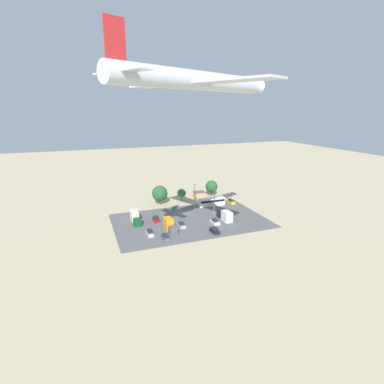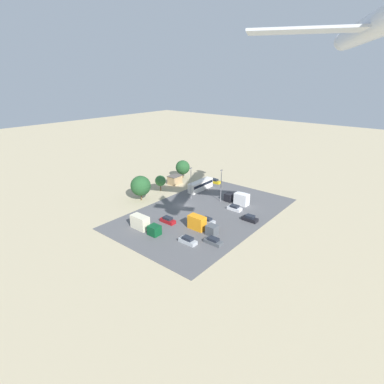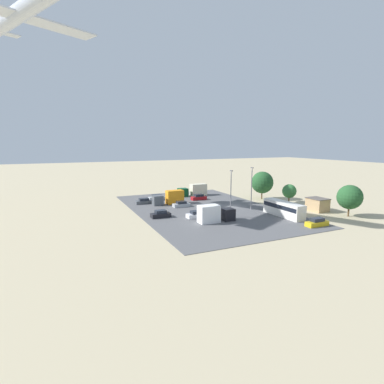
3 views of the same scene
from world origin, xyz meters
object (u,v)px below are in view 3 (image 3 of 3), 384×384
parked_car_4 (181,204)px  parked_car_5 (144,201)px  parked_car_2 (317,223)px  parked_truck_0 (194,190)px  bus (284,208)px  parked_car_3 (199,197)px  parked_truck_1 (170,198)px  parked_car_1 (196,215)px  airplane (21,12)px  shed_building (317,205)px  parked_car_6 (157,198)px  parked_truck_2 (214,214)px  parked_car_0 (161,214)px

parked_car_4 → parked_car_5: 10.80m
parked_car_2 → parked_truck_0: bearing=-169.8°
bus → parked_truck_0: 32.69m
parked_car_3 → parked_truck_1: (-2.17, 9.51, 0.95)m
parked_car_1 → airplane: 55.82m
parked_car_4 → shed_building: bearing=57.6°
parked_car_4 → parked_truck_0: bearing=143.9°
parked_car_1 → parked_car_6: size_ratio=0.93×
shed_building → bus: 11.13m
parked_car_6 → parked_truck_2: (-27.67, -3.33, 0.96)m
parked_truck_0 → parked_car_4: bearing=143.9°
parked_car_2 → airplane: airplane is taller
parked_car_4 → parked_truck_2: parked_truck_2 is taller
parked_truck_2 → airplane: 57.91m
parked_car_3 → parked_car_6: parked_car_3 is taller
shed_building → parked_car_3: bearing=39.1°
parked_truck_2 → parked_car_5: bearing=-161.5°
parked_car_6 → parked_truck_0: bearing=99.7°
parked_truck_0 → airplane: (-6.18, 42.50, 41.18)m
parked_car_0 → parked_truck_1: (12.66, -6.88, 0.96)m
shed_building → parked_car_1: size_ratio=1.11×
parked_car_4 → parked_truck_1: size_ratio=0.52×
parked_car_3 → parked_truck_1: parked_truck_1 is taller
parked_car_2 → parked_truck_2: 20.02m
parked_car_1 → shed_building: bearing=78.3°
parked_car_0 → parked_truck_0: bearing=140.2°
bus → parked_car_3: bus is taller
parked_car_6 → airplane: airplane is taller
parked_truck_2 → parked_car_6: bearing=-173.1°
parked_car_5 → parked_car_1: bearing=17.9°
airplane → parked_car_3: bearing=153.5°
parked_truck_2 → parked_truck_1: bearing=-174.8°
parked_car_2 → parked_car_6: 43.58m
parked_car_6 → parked_truck_0: parked_truck_0 is taller
parked_car_4 → parked_truck_2: (-16.36, -0.48, 1.03)m
parked_car_4 → parked_car_5: (7.69, 7.57, 0.02)m
parked_car_5 → parked_truck_1: parked_truck_1 is taller
bus → parked_car_3: 26.54m
airplane → bus: bearing=126.8°
parked_car_0 → parked_car_2: size_ratio=0.89×
parked_car_0 → bus: bearing=67.6°
bus → parked_truck_2: size_ratio=1.39×
parked_truck_0 → shed_building: bearing=-150.0°
shed_building → parked_car_5: bearing=54.4°
parked_car_1 → parked_truck_2: (-4.76, -1.81, 0.99)m
parked_car_2 → parked_car_5: (35.10, 24.74, -0.05)m
parked_car_0 → parked_truck_1: bearing=151.5°
shed_building → airplane: airplane is taller
parked_car_4 → parked_truck_2: size_ratio=0.55×
parked_car_0 → parked_car_2: parked_car_0 is taller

